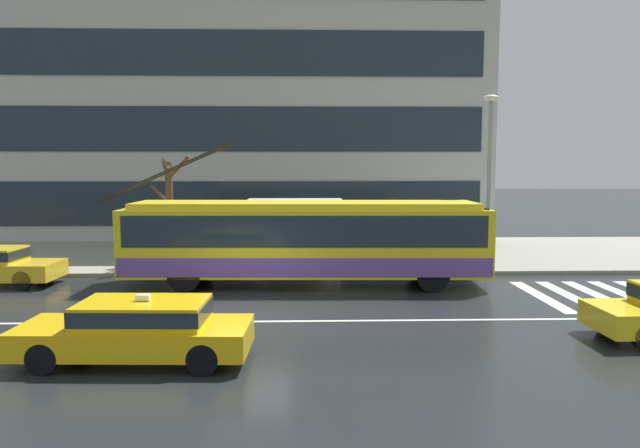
% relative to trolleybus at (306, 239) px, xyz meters
% --- Properties ---
extents(ground_plane, '(160.00, 160.00, 0.00)m').
position_rel_trolleybus_xyz_m(ground_plane, '(-1.67, -3.41, -1.54)').
color(ground_plane, '#212426').
extents(sidewalk_slab, '(80.00, 10.00, 0.14)m').
position_rel_trolleybus_xyz_m(sidewalk_slab, '(-1.67, 6.60, -1.47)').
color(sidewalk_slab, gray).
rests_on(sidewalk_slab, ground_plane).
extents(crosswalk_stripe_edge_near, '(0.44, 4.40, 0.01)m').
position_rel_trolleybus_xyz_m(crosswalk_stripe_edge_near, '(7.18, -1.90, -1.54)').
color(crosswalk_stripe_edge_near, beige).
rests_on(crosswalk_stripe_edge_near, ground_plane).
extents(crosswalk_stripe_inner_a, '(0.44, 4.40, 0.01)m').
position_rel_trolleybus_xyz_m(crosswalk_stripe_inner_a, '(8.08, -1.90, -1.54)').
color(crosswalk_stripe_inner_a, beige).
rests_on(crosswalk_stripe_inner_a, ground_plane).
extents(crosswalk_stripe_center, '(0.44, 4.40, 0.01)m').
position_rel_trolleybus_xyz_m(crosswalk_stripe_center, '(8.98, -1.90, -1.54)').
color(crosswalk_stripe_center, beige).
rests_on(crosswalk_stripe_center, ground_plane).
extents(crosswalk_stripe_inner_b, '(0.44, 4.40, 0.01)m').
position_rel_trolleybus_xyz_m(crosswalk_stripe_inner_b, '(9.88, -1.90, -1.54)').
color(crosswalk_stripe_inner_b, beige).
rests_on(crosswalk_stripe_inner_b, ground_plane).
extents(lane_centre_line, '(72.00, 0.14, 0.01)m').
position_rel_trolleybus_xyz_m(lane_centre_line, '(-1.67, -4.61, -1.54)').
color(lane_centre_line, silver).
rests_on(lane_centre_line, ground_plane).
extents(trolleybus, '(12.84, 2.90, 4.75)m').
position_rel_trolleybus_xyz_m(trolleybus, '(0.00, 0.00, 0.00)').
color(trolleybus, yellow).
rests_on(trolleybus, ground_plane).
extents(taxi_oncoming_near, '(4.74, 1.97, 1.39)m').
position_rel_trolleybus_xyz_m(taxi_oncoming_near, '(-3.48, -7.64, -0.84)').
color(taxi_oncoming_near, yellow).
rests_on(taxi_oncoming_near, ground_plane).
extents(bus_shelter, '(3.57, 1.69, 2.56)m').
position_rel_trolleybus_xyz_m(bus_shelter, '(-0.40, 3.04, 0.51)').
color(bus_shelter, gray).
rests_on(bus_shelter, sidewalk_slab).
extents(pedestrian_at_shelter, '(1.17, 1.17, 2.02)m').
position_rel_trolleybus_xyz_m(pedestrian_at_shelter, '(-1.99, 3.72, 0.17)').
color(pedestrian_at_shelter, navy).
rests_on(pedestrian_at_shelter, sidewalk_slab).
extents(pedestrian_approaching_curb, '(1.51, 1.51, 1.95)m').
position_rel_trolleybus_xyz_m(pedestrian_approaching_curb, '(-3.21, 4.29, 0.18)').
color(pedestrian_approaching_curb, navy).
rests_on(pedestrian_approaching_curb, sidewalk_slab).
extents(street_lamp, '(0.60, 0.32, 6.43)m').
position_rel_trolleybus_xyz_m(street_lamp, '(6.82, 2.34, 2.41)').
color(street_lamp, gray).
rests_on(street_lamp, sidewalk_slab).
extents(street_tree_bare, '(1.85, 2.06, 4.25)m').
position_rel_trolleybus_xyz_m(street_tree_bare, '(-5.33, 3.82, 0.88)').
color(street_tree_bare, brown).
rests_on(street_tree_bare, sidewalk_slab).
extents(office_tower_corner_left, '(26.69, 13.20, 19.15)m').
position_rel_trolleybus_xyz_m(office_tower_corner_left, '(-3.42, 17.06, 8.04)').
color(office_tower_corner_left, '#AFB2AD').
rests_on(office_tower_corner_left, ground_plane).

